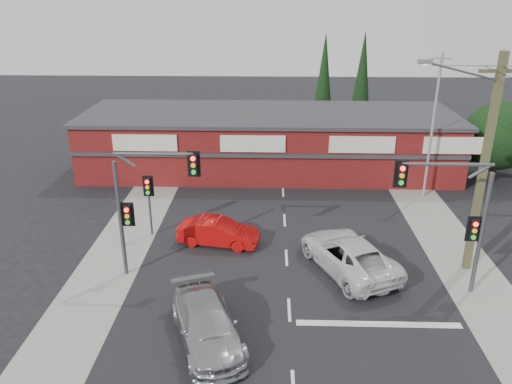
{
  "coord_description": "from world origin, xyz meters",
  "views": [
    {
      "loc": [
        -0.84,
        -17.93,
        12.23
      ],
      "look_at": [
        -1.48,
        3.0,
        3.77
      ],
      "focal_mm": 35.0,
      "sensor_mm": 36.0,
      "label": 1
    }
  ],
  "objects_px": {
    "white_suv": "(349,254)",
    "silver_suv": "(207,325)",
    "red_sedan": "(218,232)",
    "utility_pole": "(482,160)",
    "shop_building": "(269,141)"
  },
  "relations": [
    {
      "from": "silver_suv",
      "to": "white_suv",
      "type": "bearing_deg",
      "value": 21.95
    },
    {
      "from": "shop_building",
      "to": "utility_pole",
      "type": "xyz_separation_m",
      "value": [
        9.36,
        -14.0,
        3.26
      ]
    },
    {
      "from": "red_sedan",
      "to": "utility_pole",
      "type": "xyz_separation_m",
      "value": [
        11.85,
        -2.05,
        4.71
      ]
    },
    {
      "from": "red_sedan",
      "to": "utility_pole",
      "type": "bearing_deg",
      "value": -89.12
    },
    {
      "from": "shop_building",
      "to": "utility_pole",
      "type": "distance_m",
      "value": 17.15
    },
    {
      "from": "white_suv",
      "to": "silver_suv",
      "type": "relative_size",
      "value": 1.14
    },
    {
      "from": "silver_suv",
      "to": "utility_pole",
      "type": "relative_size",
      "value": 0.52
    },
    {
      "from": "red_sedan",
      "to": "utility_pole",
      "type": "height_order",
      "value": "utility_pole"
    },
    {
      "from": "shop_building",
      "to": "red_sedan",
      "type": "bearing_deg",
      "value": -101.77
    },
    {
      "from": "white_suv",
      "to": "shop_building",
      "type": "xyz_separation_m",
      "value": [
        -3.85,
        14.3,
        1.32
      ]
    },
    {
      "from": "shop_building",
      "to": "white_suv",
      "type": "bearing_deg",
      "value": -74.94
    },
    {
      "from": "red_sedan",
      "to": "shop_building",
      "type": "bearing_deg",
      "value": -1.08
    },
    {
      "from": "white_suv",
      "to": "utility_pole",
      "type": "bearing_deg",
      "value": 159.29
    },
    {
      "from": "shop_building",
      "to": "silver_suv",
      "type": "bearing_deg",
      "value": -96.22
    },
    {
      "from": "white_suv",
      "to": "silver_suv",
      "type": "distance_m",
      "value": 8.07
    }
  ]
}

